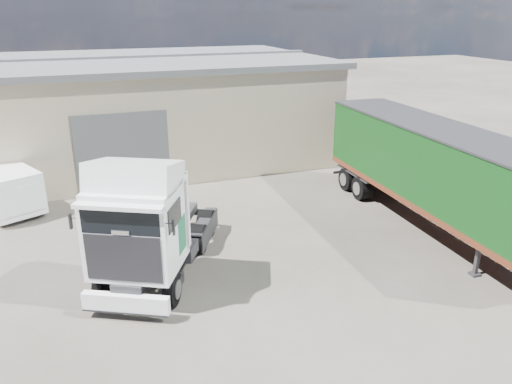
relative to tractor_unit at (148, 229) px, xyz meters
name	(u,v)px	position (x,y,z in m)	size (l,w,h in m)	color
ground	(240,297)	(2.24, -1.78, -1.74)	(120.00, 120.00, 0.00)	#2A2622
warehouse	(28,115)	(-3.76, 14.22, 0.93)	(30.60, 12.60, 5.42)	#B3AC89
brick_boundary_wall	(435,159)	(13.74, 4.22, -0.49)	(0.35, 26.00, 2.50)	brown
tractor_unit	(148,229)	(0.00, 0.00, 0.00)	(4.90, 6.41, 4.13)	black
box_trailer	(432,166)	(10.50, 0.59, 0.61)	(2.99, 11.69, 3.85)	#2D2D30
panel_van	(2,188)	(-4.68, 7.85, -0.78)	(3.56, 4.87, 1.85)	black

